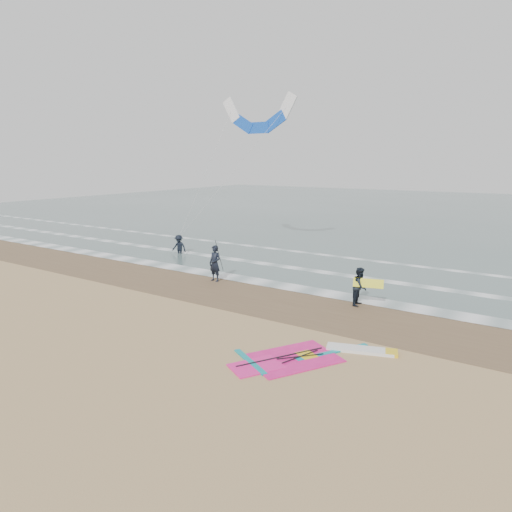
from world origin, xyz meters
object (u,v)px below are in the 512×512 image
Objects in this scene: person_standing at (215,263)px; person_wading at (179,242)px; person_walking at (360,286)px; windsurf_rig at (312,356)px; surf_kite at (258,118)px.

person_standing is 1.16× the size of person_wading.
person_walking is at bearing 6.30° from person_standing.
person_walking reaches higher than windsurf_rig.
windsurf_rig is 2.88× the size of person_wading.
windsurf_rig is 0.50× the size of surf_kite.
windsurf_rig is 2.48× the size of person_standing.
person_walking is (-0.72, 6.13, 0.82)m from windsurf_rig.
person_wading is 0.18× the size of surf_kite.
surf_kite is at bearing 128.79° from windsurf_rig.
person_wading is at bearing 150.76° from person_standing.
surf_kite reaches higher than person_walking.
person_wading is (-6.57, 4.33, -0.13)m from person_standing.
windsurf_rig is 18.30m from person_wading.
surf_kite is at bearing 50.28° from person_walking.
windsurf_rig is 20.03m from surf_kite.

